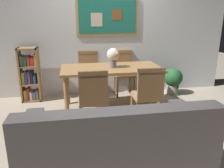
{
  "coord_description": "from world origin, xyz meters",
  "views": [
    {
      "loc": [
        -0.61,
        -3.27,
        1.58
      ],
      "look_at": [
        -0.09,
        -0.24,
        0.65
      ],
      "focal_mm": 36.18,
      "sensor_mm": 36.0,
      "label": 1
    }
  ],
  "objects": [
    {
      "name": "bookshelf",
      "position": [
        -1.45,
        1.07,
        0.49
      ],
      "size": [
        0.36,
        0.28,
        1.03
      ],
      "color": "#9E7042",
      "rests_on": "ground_plane"
    },
    {
      "name": "dining_table",
      "position": [
        0.01,
        0.41,
        0.65
      ],
      "size": [
        1.68,
        0.85,
        0.75
      ],
      "color": "#9E7042",
      "rests_on": "ground_plane"
    },
    {
      "name": "dining_chair_far_left",
      "position": [
        -0.33,
        1.2,
        0.54
      ],
      "size": [
        0.4,
        0.41,
        0.91
      ],
      "color": "#9E7042",
      "rests_on": "ground_plane"
    },
    {
      "name": "flower_vase",
      "position": [
        0.04,
        0.4,
        0.95
      ],
      "size": [
        0.21,
        0.21,
        0.33
      ],
      "color": "slate",
      "rests_on": "dining_table"
    },
    {
      "name": "dining_chair_near_left",
      "position": [
        -0.38,
        -0.38,
        0.54
      ],
      "size": [
        0.4,
        0.41,
        0.91
      ],
      "color": "#9E7042",
      "rests_on": "ground_plane"
    },
    {
      "name": "dining_chair_far_right",
      "position": [
        0.39,
        1.17,
        0.54
      ],
      "size": [
        0.4,
        0.41,
        0.91
      ],
      "color": "#9E7042",
      "rests_on": "ground_plane"
    },
    {
      "name": "potted_ivy",
      "position": [
        1.41,
        0.97,
        0.3
      ],
      "size": [
        0.38,
        0.38,
        0.61
      ],
      "color": "#B2ADA3",
      "rests_on": "ground_plane"
    },
    {
      "name": "wall_back_with_painting",
      "position": [
        0.0,
        1.34,
        1.31
      ],
      "size": [
        5.2,
        0.14,
        2.6
      ],
      "color": "silver",
      "rests_on": "ground_plane"
    },
    {
      "name": "ground_plane",
      "position": [
        0.0,
        0.0,
        0.0
      ],
      "size": [
        12.0,
        12.0,
        0.0
      ],
      "primitive_type": "plane",
      "color": "tan"
    },
    {
      "name": "leather_couch",
      "position": [
        -0.24,
        -1.35,
        0.31
      ],
      "size": [
        1.8,
        0.84,
        0.84
      ],
      "color": "#514C4C",
      "rests_on": "ground_plane"
    },
    {
      "name": "dining_chair_near_right",
      "position": [
        0.42,
        -0.34,
        0.54
      ],
      "size": [
        0.4,
        0.41,
        0.91
      ],
      "color": "#9E7042",
      "rests_on": "ground_plane"
    }
  ]
}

